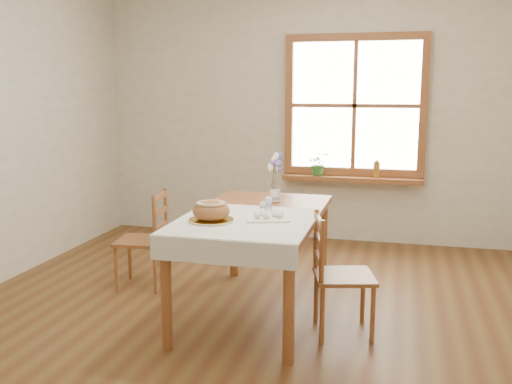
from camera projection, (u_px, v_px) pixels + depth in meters
ground at (245, 327)px, 3.95m from camera, size 5.00×5.00×0.00m
room_walls at (244, 76)px, 3.64m from camera, size 4.60×5.10×2.65m
window at (355, 106)px, 5.92m from camera, size 1.46×0.08×1.46m
window_sill at (352, 179)px, 5.99m from camera, size 1.46×0.20×0.05m
dining_table at (256, 224)px, 4.11m from camera, size 0.90×1.60×0.75m
table_linen at (245, 221)px, 3.81m from camera, size 0.91×0.99×0.01m
chair_left at (141, 239)px, 4.70m from camera, size 0.44×0.43×0.81m
chair_right at (344, 274)px, 3.79m from camera, size 0.49×0.47×0.82m
bread_plate at (211, 220)px, 3.78m from camera, size 0.36×0.36×0.02m
bread_loaf at (211, 209)px, 3.77m from camera, size 0.25×0.25×0.14m
egg_napkin at (268, 218)px, 3.85m from camera, size 0.34×0.31×0.01m
eggs at (268, 214)px, 3.84m from camera, size 0.27×0.25×0.05m
salt_shaker at (263, 207)px, 4.05m from camera, size 0.05×0.05×0.08m
pepper_shaker at (269, 203)px, 4.12m from camera, size 0.07×0.07×0.10m
flower_vase at (275, 196)px, 4.45m from camera, size 0.09×0.09×0.09m
lavender_bouquet at (275, 173)px, 4.42m from camera, size 0.15×0.15×0.28m
potted_plant at (319, 166)px, 6.05m from camera, size 0.27×0.29×0.19m
amber_bottle at (377, 169)px, 5.90m from camera, size 0.08×0.08×0.18m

